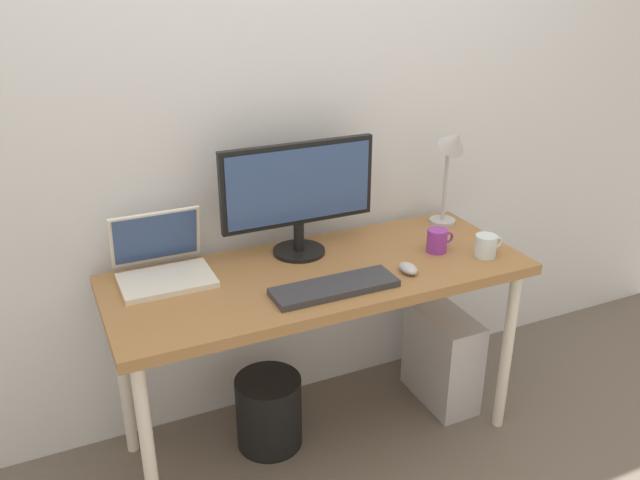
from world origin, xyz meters
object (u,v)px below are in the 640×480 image
Objects in this scene: laptop at (162,262)px; keyboard at (335,287)px; computer_tower at (442,357)px; wastebasket at (269,411)px; monitor at (298,191)px; desk_lamp at (452,155)px; coffee_mug at (437,240)px; glass_cup at (486,246)px; mouse at (408,268)px; desk at (320,287)px.

laptop reaches higher than keyboard.
computer_tower is at bearing 16.18° from keyboard.
wastebasket is (-0.18, 0.22, -0.62)m from keyboard.
monitor reaches higher than desk_lamp.
keyboard is at bearing -165.91° from coffee_mug.
glass_cup is at bearing -13.99° from wastebasket.
glass_cup is at bearing -0.10° from mouse.
desk_lamp is at bearing 81.87° from glass_cup.
desk_lamp is at bearing 14.30° from desk.
mouse is 0.21× the size of computer_tower.
monitor reaches higher than coffee_mug.
laptop is 1.03m from coffee_mug.
glass_cup reaches higher than wastebasket.
keyboard is 1.47× the size of wastebasket.
glass_cup reaches higher than keyboard.
mouse is (0.28, -0.15, 0.09)m from desk.
laptop reaches higher than mouse.
computer_tower is (1.11, -0.17, -0.60)m from laptop.
coffee_mug is 0.97× the size of glass_cup.
computer_tower is at bearing -117.20° from desk_lamp.
glass_cup is (1.15, -0.34, -0.01)m from laptop.
laptop reaches higher than wastebasket.
desk_lamp reaches higher than wastebasket.
computer_tower is (-0.08, -0.16, -0.85)m from desk_lamp.
coffee_mug is at bearing -132.39° from desk_lamp.
desk is at bearing -178.60° from computer_tower.
keyboard reaches higher than computer_tower.
laptop reaches higher than glass_cup.
mouse is at bearing -28.05° from desk.
desk is at bearing -86.68° from monitor.
laptop is 0.75m from wastebasket.
mouse is at bearing -151.90° from computer_tower.
glass_cup is at bearing -78.21° from computer_tower.
keyboard is 0.84m from computer_tower.
desk_lamp is 1.44× the size of wastebasket.
monitor is 0.55m from laptop.
desk_lamp is 3.79× the size of coffee_mug.
desk is 3.49× the size of keyboard.
desk_lamp is at bearing 7.63° from wastebasket.
mouse is 0.34m from glass_cup.
desk is 2.57× the size of monitor.
laptop is at bearing 167.38° from coffee_mug.
laptop reaches higher than desk.
monitor is 0.68m from desk_lamp.
coffee_mug is at bearing -22.90° from monitor.
laptop is 2.74× the size of glass_cup.
keyboard reaches higher than desk.
laptop is 0.88m from mouse.
monitor is 1.36× the size of keyboard.
monitor is 0.74m from glass_cup.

